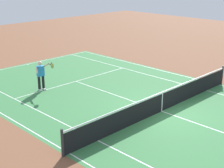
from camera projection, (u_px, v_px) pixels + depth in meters
The scene contains 5 objects.
ground_plane at pixel (161, 111), 15.92m from camera, with size 60.00×60.00×0.00m, color brown.
court_slab at pixel (161, 111), 15.92m from camera, with size 24.20×11.40×0.00m, color #387A42.
court_line_markings at pixel (161, 111), 15.92m from camera, with size 23.85×11.05×0.01m.
tennis_net at pixel (162, 102), 15.77m from camera, with size 0.10×11.70×1.08m.
tennis_player_near at pixel (41, 74), 18.45m from camera, with size 1.13×0.77×1.70m.
Camera 1 is at (-8.72, 12.03, 6.32)m, focal length 53.92 mm.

